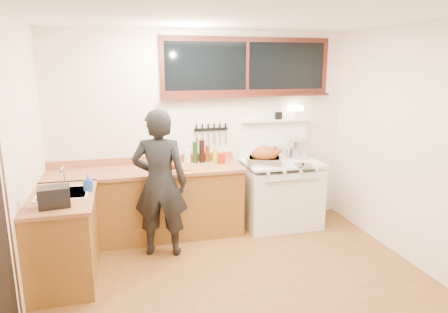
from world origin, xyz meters
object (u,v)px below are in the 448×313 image
object	(u,v)px
man	(160,183)
roast_turkey	(265,157)
vintage_stove	(281,192)
cutting_board	(170,166)

from	to	relation	value
man	roast_turkey	distance (m)	1.44
vintage_stove	roast_turkey	size ratio (longest dim) A/B	3.09
vintage_stove	man	distance (m)	1.78
cutting_board	roast_turkey	bearing A→B (deg)	-2.02
man	cutting_board	distance (m)	0.43
vintage_stove	roast_turkey	world-z (taller)	vintage_stove
man	roast_turkey	xyz separation A→B (m)	(1.39, 0.34, 0.15)
roast_turkey	vintage_stove	bearing A→B (deg)	21.97
vintage_stove	man	size ratio (longest dim) A/B	0.94
cutting_board	roast_turkey	world-z (taller)	roast_turkey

